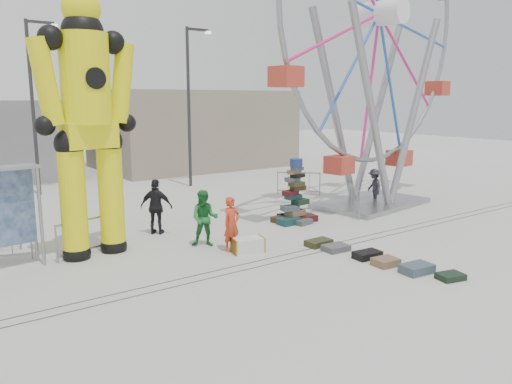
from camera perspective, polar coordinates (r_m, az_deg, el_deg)
ground at (r=14.23m, az=7.11°, el=-7.86°), size 90.00×90.00×0.00m
track_line_near at (r=14.65m, az=5.50°, el=-7.27°), size 40.00×0.04×0.01m
track_line_far at (r=14.93m, az=4.48°, el=-6.89°), size 40.00×0.04×0.01m
building_right at (r=34.03m, az=-7.25°, el=7.18°), size 12.00×8.00×5.00m
lamp_post_right at (r=25.96m, az=-7.52°, el=10.51°), size 1.41×0.25×8.00m
lamp_post_left at (r=25.41m, az=-24.01°, el=9.70°), size 1.41×0.25×8.00m
suitcase_tower at (r=18.42m, az=4.43°, el=-1.42°), size 1.65×1.47×2.35m
crash_test_dummy at (r=14.76m, az=-18.68°, el=8.21°), size 3.03×1.33×7.61m
ferris_wheel at (r=21.58m, az=13.79°, el=16.53°), size 11.85×3.62×13.86m
steamer_trunk at (r=14.87m, az=-0.95°, el=-6.09°), size 1.03×0.74×0.43m
row_case_0 at (r=15.66m, az=7.17°, el=-5.77°), size 0.84×0.52×0.19m
row_case_1 at (r=15.23m, az=9.11°, el=-6.32°), size 0.80×0.61×0.18m
row_case_2 at (r=14.69m, az=12.60°, el=-7.02°), size 0.84×0.55×0.21m
row_case_3 at (r=14.20m, az=14.59°, el=-7.74°), size 0.72×0.60×0.21m
row_case_4 at (r=13.84m, az=17.90°, el=-8.33°), size 0.90×0.64×0.23m
row_case_5 at (r=13.66m, az=21.35°, el=-8.98°), size 0.74×0.61×0.16m
barricade_dummy_c at (r=15.36m, az=-18.65°, el=-4.82°), size 1.94×0.68×1.10m
barricade_wheel_front at (r=19.98m, az=11.16°, el=-0.96°), size 1.23×1.70×1.10m
barricade_wheel_back at (r=23.72m, az=4.89°, el=1.02°), size 1.50×1.47×1.10m
pedestrian_red at (r=14.88m, az=-2.82°, el=-3.68°), size 0.66×0.49×1.64m
pedestrian_green at (r=15.39m, az=-5.89°, el=-3.02°), size 1.08×1.04×1.75m
pedestrian_black at (r=17.00m, az=-11.31°, el=-1.67°), size 1.11×1.08×1.87m
pedestrian_grey at (r=22.15m, az=13.36°, el=0.63°), size 0.91×1.13×1.52m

